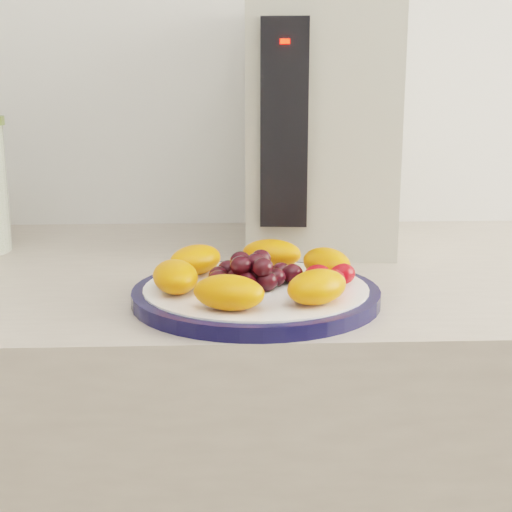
{
  "coord_description": "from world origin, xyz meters",
  "views": [
    {
      "loc": [
        0.0,
        0.3,
        1.12
      ],
      "look_at": [
        0.04,
        1.03,
        0.95
      ],
      "focal_mm": 50.0,
      "sensor_mm": 36.0,
      "label": 1
    }
  ],
  "objects": [
    {
      "name": "appliance_led",
      "position": [
        0.08,
        1.2,
        1.18
      ],
      "size": [
        0.01,
        0.01,
        0.01
      ],
      "primitive_type": "cube",
      "rotation": [
        0.0,
        0.0,
        -0.1
      ],
      "color": "#FF0C05",
      "rests_on": "appliance_panel"
    },
    {
      "name": "appliance_body",
      "position": [
        0.14,
        1.34,
        1.07
      ],
      "size": [
        0.22,
        0.3,
        0.35
      ],
      "primitive_type": "cube",
      "rotation": [
        0.0,
        0.0,
        -0.1
      ],
      "color": "#B5B29F",
      "rests_on": "counter"
    },
    {
      "name": "appliance_panel",
      "position": [
        0.08,
        1.21,
        1.08
      ],
      "size": [
        0.06,
        0.03,
        0.26
      ],
      "primitive_type": "cube",
      "rotation": [
        0.0,
        0.0,
        -0.1
      ],
      "color": "black",
      "rests_on": "appliance_body"
    },
    {
      "name": "fruit_plate",
      "position": [
        0.04,
        1.03,
        0.93
      ],
      "size": [
        0.23,
        0.23,
        0.04
      ],
      "color": "#FF6708",
      "rests_on": "plate_face"
    },
    {
      "name": "plate_rim",
      "position": [
        0.04,
        1.03,
        0.91
      ],
      "size": [
        0.26,
        0.26,
        0.01
      ],
      "primitive_type": "cylinder",
      "color": "black",
      "rests_on": "counter"
    },
    {
      "name": "plate_face",
      "position": [
        0.04,
        1.03,
        0.91
      ],
      "size": [
        0.24,
        0.24,
        0.02
      ],
      "primitive_type": "cylinder",
      "color": "white",
      "rests_on": "counter"
    }
  ]
}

